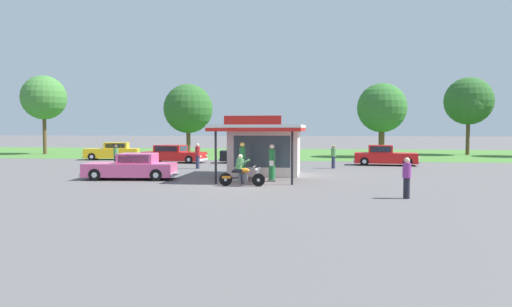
% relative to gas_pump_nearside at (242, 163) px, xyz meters
% --- Properties ---
extents(ground_plane, '(300.00, 300.00, 0.00)m').
position_rel_gas_pump_nearside_xyz_m(ground_plane, '(0.34, -1.89, -0.96)').
color(ground_plane, '#5B5959').
extents(grass_verge_strip, '(120.00, 24.00, 0.01)m').
position_rel_gas_pump_nearside_xyz_m(grass_verge_strip, '(0.34, 28.11, -0.96)').
color(grass_verge_strip, '#477A33').
rests_on(grass_verge_strip, ground).
extents(service_station_kiosk, '(4.84, 7.27, 3.49)m').
position_rel_gas_pump_nearside_xyz_m(service_station_kiosk, '(0.81, 3.21, 0.82)').
color(service_station_kiosk, silver).
rests_on(service_station_kiosk, ground).
extents(gas_pump_nearside, '(0.44, 0.44, 2.10)m').
position_rel_gas_pump_nearside_xyz_m(gas_pump_nearside, '(0.00, 0.00, 0.00)').
color(gas_pump_nearside, slate).
rests_on(gas_pump_nearside, ground).
extents(gas_pump_offside, '(0.44, 0.44, 2.00)m').
position_rel_gas_pump_nearside_xyz_m(gas_pump_offside, '(1.61, -0.00, -0.05)').
color(gas_pump_offside, slate).
rests_on(gas_pump_offside, ground).
extents(motorcycle_with_rider, '(2.29, 0.70, 1.58)m').
position_rel_gas_pump_nearside_xyz_m(motorcycle_with_rider, '(0.32, -2.24, -0.31)').
color(motorcycle_with_rider, black).
rests_on(motorcycle_with_rider, ground).
extents(featured_classic_sedan, '(5.28, 2.35, 1.46)m').
position_rel_gas_pump_nearside_xyz_m(featured_classic_sedan, '(-6.28, 0.01, -0.30)').
color(featured_classic_sedan, '#E55993').
rests_on(featured_classic_sedan, ground).
extents(parked_car_back_row_right, '(5.49, 2.38, 1.56)m').
position_rel_gas_pump_nearside_xyz_m(parked_car_back_row_right, '(-1.51, 13.24, -0.24)').
color(parked_car_back_row_right, black).
rests_on(parked_car_back_row_right, ground).
extents(parked_car_back_row_left, '(5.14, 2.84, 1.57)m').
position_rel_gas_pump_nearside_xyz_m(parked_car_back_row_left, '(-14.55, 15.56, -0.25)').
color(parked_car_back_row_left, gold).
rests_on(parked_car_back_row_left, ground).
extents(parked_car_back_row_centre_right, '(5.60, 2.64, 1.45)m').
position_rel_gas_pump_nearside_xyz_m(parked_car_back_row_centre_right, '(-8.00, 12.90, -0.29)').
color(parked_car_back_row_centre_right, red).
rests_on(parked_car_back_row_centre_right, ground).
extents(parked_car_back_row_centre_left, '(4.98, 2.18, 1.55)m').
position_rel_gas_pump_nearside_xyz_m(parked_car_back_row_centre_left, '(9.08, 12.21, -0.27)').
color(parked_car_back_row_centre_left, red).
rests_on(parked_car_back_row_centre_left, ground).
extents(bystander_strolling_foreground, '(0.36, 0.36, 1.66)m').
position_rel_gas_pump_nearside_xyz_m(bystander_strolling_foreground, '(5.09, 8.83, -0.08)').
color(bystander_strolling_foreground, '#2D3351').
rests_on(bystander_strolling_foreground, ground).
extents(bystander_chatting_near_pumps, '(0.34, 0.34, 1.79)m').
position_rel_gas_pump_nearside_xyz_m(bystander_chatting_near_pumps, '(-4.45, 7.37, -0.01)').
color(bystander_chatting_near_pumps, '#2D3351').
rests_on(bystander_chatting_near_pumps, ground).
extents(bystander_leaning_by_kiosk, '(0.34, 0.34, 1.67)m').
position_rel_gas_pump_nearside_xyz_m(bystander_leaning_by_kiosk, '(7.67, -5.39, -0.08)').
color(bystander_leaning_by_kiosk, black).
rests_on(bystander_leaning_by_kiosk, ground).
extents(bystander_standing_back_lot, '(0.34, 0.34, 1.66)m').
position_rel_gas_pump_nearside_xyz_m(bystander_standing_back_lot, '(-10.46, 7.18, -0.09)').
color(bystander_standing_back_lot, black).
rests_on(bystander_standing_back_lot, ground).
extents(tree_oak_distant_spare, '(5.05, 5.13, 8.28)m').
position_rel_gas_pump_nearside_xyz_m(tree_oak_distant_spare, '(19.73, 27.73, 4.66)').
color(tree_oak_distant_spare, brown).
rests_on(tree_oak_distant_spare, ground).
extents(tree_oak_right, '(4.87, 4.87, 7.32)m').
position_rel_gas_pump_nearside_xyz_m(tree_oak_right, '(10.20, 22.92, 3.82)').
color(tree_oak_right, brown).
rests_on(tree_oak_right, ground).
extents(tree_oak_left, '(5.44, 5.44, 7.76)m').
position_rel_gas_pump_nearside_xyz_m(tree_oak_left, '(-10.44, 25.96, 4.06)').
color(tree_oak_left, brown).
rests_on(tree_oak_left, ground).
extents(tree_oak_centre, '(4.83, 4.83, 8.64)m').
position_rel_gas_pump_nearside_xyz_m(tree_oak_centre, '(-25.96, 23.14, 5.12)').
color(tree_oak_centre, brown).
rests_on(tree_oak_centre, ground).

